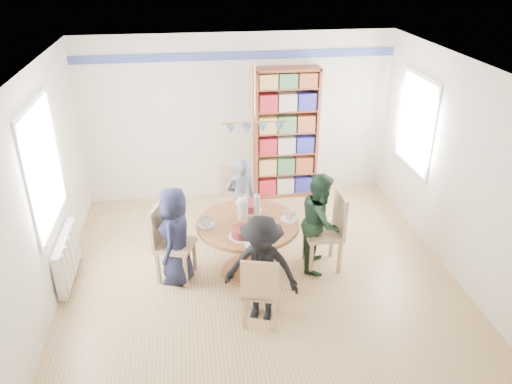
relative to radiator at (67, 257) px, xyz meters
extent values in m
plane|color=tan|center=(2.42, -0.30, -0.35)|extent=(5.00, 5.00, 0.00)
plane|color=white|center=(2.42, -0.30, 2.35)|extent=(5.00, 5.00, 0.00)
plane|color=silver|center=(2.42, 2.20, 1.00)|extent=(5.00, 0.00, 5.00)
plane|color=silver|center=(2.42, -2.80, 1.00)|extent=(5.00, 0.00, 5.00)
plane|color=silver|center=(-0.08, -0.30, 1.00)|extent=(0.00, 5.00, 5.00)
plane|color=silver|center=(4.92, -0.30, 1.00)|extent=(0.00, 5.00, 5.00)
cube|color=#314388|center=(2.42, 2.18, 2.00)|extent=(5.00, 0.02, 0.12)
cube|color=white|center=(-0.07, 0.00, 1.25)|extent=(0.03, 1.32, 1.52)
cube|color=white|center=(-0.05, 0.00, 1.25)|extent=(0.01, 1.20, 1.40)
cube|color=white|center=(4.90, 1.00, 1.20)|extent=(0.03, 1.12, 1.42)
cube|color=white|center=(4.88, 1.00, 1.20)|extent=(0.01, 1.00, 1.30)
cylinder|color=gold|center=(2.42, 0.20, 1.98)|extent=(0.01, 0.01, 0.75)
cylinder|color=gold|center=(2.42, 0.20, 1.60)|extent=(0.80, 0.02, 0.02)
cone|color=#467DC6|center=(2.12, 0.20, 1.52)|extent=(0.11, 0.11, 0.10)
cone|color=#467DC6|center=(2.32, 0.20, 1.52)|extent=(0.11, 0.11, 0.10)
cone|color=#467DC6|center=(2.52, 0.20, 1.52)|extent=(0.11, 0.11, 0.10)
cone|color=#467DC6|center=(2.72, 0.20, 1.52)|extent=(0.11, 0.11, 0.10)
cube|color=silver|center=(0.00, 0.00, 0.00)|extent=(0.10, 1.00, 0.60)
cube|color=silver|center=(0.06, -0.40, 0.00)|extent=(0.02, 0.06, 0.56)
cube|color=silver|center=(0.06, -0.20, 0.00)|extent=(0.02, 0.06, 0.56)
cube|color=silver|center=(0.06, 0.00, 0.00)|extent=(0.02, 0.06, 0.56)
cube|color=silver|center=(0.06, 0.20, 0.00)|extent=(0.02, 0.06, 0.56)
cube|color=silver|center=(0.06, 0.40, 0.00)|extent=(0.02, 0.06, 0.56)
cylinder|color=brown|center=(2.28, -0.13, 0.37)|extent=(1.30, 1.30, 0.05)
cylinder|color=brown|center=(2.28, -0.13, 0.00)|extent=(0.16, 0.16, 0.70)
cylinder|color=brown|center=(2.28, -0.13, -0.33)|extent=(0.70, 0.70, 0.04)
cube|color=tan|center=(1.36, -0.11, 0.13)|extent=(0.57, 0.57, 0.05)
cube|color=tan|center=(1.16, -0.04, 0.40)|extent=(0.19, 0.44, 0.54)
cube|color=tan|center=(1.47, -0.34, -0.12)|extent=(0.05, 0.05, 0.46)
cube|color=tan|center=(1.59, 0.00, -0.12)|extent=(0.05, 0.05, 0.46)
cube|color=tan|center=(1.12, -0.22, -0.12)|extent=(0.05, 0.05, 0.46)
cube|color=tan|center=(1.25, 0.12, -0.12)|extent=(0.05, 0.05, 0.46)
cube|color=tan|center=(3.27, -0.13, 0.15)|extent=(0.47, 0.47, 0.06)
cube|color=tan|center=(3.48, -0.13, 0.43)|extent=(0.05, 0.47, 0.56)
cube|color=tan|center=(3.08, 0.06, -0.11)|extent=(0.05, 0.05, 0.48)
cube|color=tan|center=(3.08, -0.32, -0.11)|extent=(0.05, 0.05, 0.48)
cube|color=tan|center=(3.45, 0.06, -0.11)|extent=(0.05, 0.05, 0.48)
cube|color=tan|center=(3.46, -0.32, -0.11)|extent=(0.05, 0.05, 0.48)
cube|color=tan|center=(2.23, 0.86, 0.13)|extent=(0.47, 0.47, 0.05)
cube|color=tan|center=(2.24, 1.06, 0.40)|extent=(0.45, 0.07, 0.53)
cube|color=tan|center=(2.04, 0.69, -0.12)|extent=(0.04, 0.04, 0.46)
cube|color=tan|center=(2.40, 0.67, -0.12)|extent=(0.04, 0.04, 0.46)
cube|color=tan|center=(2.06, 1.05, -0.12)|extent=(0.04, 0.04, 0.46)
cube|color=tan|center=(2.42, 1.03, -0.12)|extent=(0.04, 0.04, 0.46)
cube|color=tan|center=(2.31, -1.09, 0.09)|extent=(0.50, 0.50, 0.05)
cube|color=tan|center=(2.26, -1.27, 0.33)|extent=(0.40, 0.15, 0.49)
cube|color=tan|center=(2.51, -0.98, -0.14)|extent=(0.05, 0.05, 0.42)
cube|color=tan|center=(2.19, -0.89, -0.14)|extent=(0.05, 0.05, 0.42)
cube|color=tan|center=(2.43, -1.30, -0.14)|extent=(0.05, 0.05, 0.42)
cube|color=tan|center=(2.11, -1.21, -0.14)|extent=(0.05, 0.05, 0.42)
imported|color=#171B33|center=(1.37, -0.16, 0.30)|extent=(0.54, 0.71, 1.29)
imported|color=#183020|center=(3.23, -0.11, 0.32)|extent=(0.68, 0.77, 1.34)
imported|color=gray|center=(2.30, 0.81, 0.26)|extent=(0.49, 0.37, 1.22)
imported|color=black|center=(2.32, -1.02, 0.30)|extent=(0.96, 0.76, 1.31)
cube|color=brown|center=(2.69, 2.04, 0.74)|extent=(0.04, 0.31, 2.18)
cube|color=brown|center=(3.68, 2.04, 0.74)|extent=(0.04, 0.31, 2.18)
cube|color=brown|center=(3.18, 2.04, 1.81)|extent=(1.04, 0.31, 0.04)
cube|color=brown|center=(3.18, 2.04, -0.32)|extent=(1.04, 0.31, 0.06)
cube|color=brown|center=(3.18, 2.19, 0.74)|extent=(1.04, 0.02, 2.18)
cube|color=brown|center=(3.18, 2.04, 0.06)|extent=(0.97, 0.29, 0.03)
cube|color=brown|center=(3.18, 2.04, 0.43)|extent=(0.97, 0.29, 0.03)
cube|color=brown|center=(3.18, 2.04, 0.79)|extent=(0.97, 0.29, 0.03)
cube|color=brown|center=(3.18, 2.04, 1.15)|extent=(0.97, 0.29, 0.03)
cube|color=brown|center=(3.18, 2.04, 1.52)|extent=(0.97, 0.29, 0.03)
cube|color=maroon|center=(2.87, 2.02, -0.15)|extent=(0.29, 0.23, 0.27)
cube|color=beige|center=(3.18, 2.02, -0.15)|extent=(0.29, 0.23, 0.27)
cube|color=navy|center=(3.49, 2.02, -0.15)|extent=(0.29, 0.23, 0.27)
cube|color=tan|center=(2.87, 2.02, 0.21)|extent=(0.29, 0.23, 0.27)
cube|color=#3D6F45|center=(3.18, 2.02, 0.21)|extent=(0.29, 0.23, 0.27)
cube|color=brown|center=(3.49, 2.02, 0.21)|extent=(0.29, 0.23, 0.27)
cube|color=maroon|center=(2.87, 2.02, 0.58)|extent=(0.29, 0.23, 0.27)
cube|color=beige|center=(3.18, 2.02, 0.58)|extent=(0.29, 0.23, 0.27)
cube|color=navy|center=(3.49, 2.02, 0.58)|extent=(0.29, 0.23, 0.27)
cube|color=tan|center=(2.87, 2.02, 0.94)|extent=(0.29, 0.23, 0.27)
cube|color=#3D6F45|center=(3.18, 2.02, 0.94)|extent=(0.29, 0.23, 0.27)
cube|color=brown|center=(3.49, 2.02, 0.94)|extent=(0.29, 0.23, 0.27)
cube|color=maroon|center=(2.87, 2.02, 1.30)|extent=(0.29, 0.23, 0.27)
cube|color=beige|center=(3.18, 2.02, 1.30)|extent=(0.29, 0.23, 0.27)
cube|color=navy|center=(3.49, 2.02, 1.30)|extent=(0.29, 0.23, 0.27)
cube|color=tan|center=(2.87, 2.02, 1.64)|extent=(0.29, 0.23, 0.23)
cube|color=#3D6F45|center=(3.18, 2.02, 1.64)|extent=(0.29, 0.23, 0.23)
cube|color=brown|center=(3.49, 2.02, 1.64)|extent=(0.29, 0.23, 0.23)
cylinder|color=white|center=(2.23, -0.05, 0.53)|extent=(0.13, 0.13, 0.26)
sphere|color=white|center=(2.23, -0.05, 0.66)|extent=(0.10, 0.10, 0.10)
cylinder|color=silver|center=(2.41, 0.00, 0.55)|extent=(0.08, 0.08, 0.31)
cylinder|color=#467DC6|center=(2.41, 0.00, 0.72)|extent=(0.03, 0.03, 0.03)
cylinder|color=white|center=(2.34, 0.17, 0.41)|extent=(0.33, 0.33, 0.01)
cylinder|color=maroon|center=(2.34, 0.17, 0.46)|extent=(0.26, 0.26, 0.10)
cylinder|color=white|center=(2.17, -0.46, 0.41)|extent=(0.33, 0.33, 0.01)
cylinder|color=maroon|center=(2.17, -0.46, 0.46)|extent=(0.26, 0.26, 0.10)
cylinder|color=white|center=(1.76, -0.14, 0.41)|extent=(0.22, 0.22, 0.01)
imported|color=white|center=(1.76, -0.14, 0.45)|extent=(0.13, 0.13, 0.11)
cylinder|color=white|center=(2.81, -0.14, 0.41)|extent=(0.22, 0.22, 0.01)
imported|color=white|center=(2.81, -0.14, 0.45)|extent=(0.11, 0.11, 0.10)
cylinder|color=white|center=(2.28, 0.39, 0.41)|extent=(0.22, 0.22, 0.01)
imported|color=white|center=(2.28, 0.39, 0.45)|extent=(0.13, 0.13, 0.11)
cylinder|color=white|center=(2.28, -0.66, 0.41)|extent=(0.22, 0.22, 0.01)
imported|color=white|center=(2.28, -0.66, 0.45)|extent=(0.11, 0.11, 0.10)
camera|label=1|loc=(1.62, -5.53, 3.55)|focal=35.00mm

